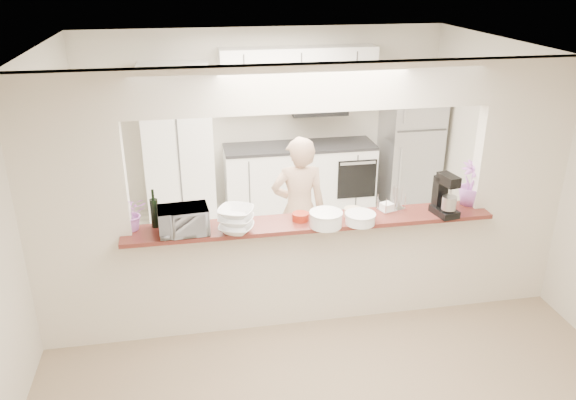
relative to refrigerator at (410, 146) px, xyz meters
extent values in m
plane|color=#9D896A|center=(-2.05, -2.65, -0.85)|extent=(6.00, 6.00, 0.00)
cube|color=silver|center=(-2.05, -1.10, -0.84)|extent=(5.00, 2.90, 0.01)
cube|color=silver|center=(-4.10, -2.65, 0.40)|extent=(0.90, 0.15, 2.50)
cube|color=silver|center=(0.00, -2.65, 0.40)|extent=(0.90, 0.15, 2.50)
cube|color=silver|center=(-2.05, -2.65, 1.45)|extent=(3.20, 0.15, 0.40)
cube|color=silver|center=(-2.05, -2.65, -0.32)|extent=(3.20, 0.15, 1.05)
cube|color=maroon|center=(-2.05, -2.70, 0.22)|extent=(3.40, 0.38, 0.04)
cube|color=white|center=(-3.25, 0.05, 0.20)|extent=(0.90, 0.60, 2.10)
cube|color=white|center=(-1.60, 0.05, -0.40)|extent=(2.10, 0.60, 0.90)
cube|color=#2C2C2F|center=(-1.60, 0.05, 0.07)|extent=(2.10, 0.62, 0.04)
cube|color=white|center=(-1.60, 0.18, 1.02)|extent=(2.10, 0.35, 0.75)
cube|color=black|center=(-1.35, 0.07, 0.59)|extent=(0.75, 0.45, 0.12)
cube|color=black|center=(-0.85, -0.25, -0.35)|extent=(0.55, 0.02, 0.55)
cube|color=#B6B7BB|center=(0.00, 0.00, 0.00)|extent=(0.75, 0.70, 1.70)
imported|color=#E87BD5|center=(-3.65, -2.60, 0.40)|extent=(0.31, 0.28, 0.31)
cylinder|color=black|center=(-3.45, -2.58, 0.36)|extent=(0.07, 0.07, 0.25)
cylinder|color=black|center=(-3.45, -2.58, 0.53)|extent=(0.02, 0.02, 0.09)
cylinder|color=black|center=(-3.45, -2.58, 0.37)|extent=(0.07, 0.07, 0.26)
cylinder|color=black|center=(-3.45, -2.58, 0.55)|extent=(0.02, 0.02, 0.09)
imported|color=#ABABB0|center=(-3.20, -2.75, 0.36)|extent=(0.45, 0.32, 0.24)
imported|color=white|center=(-2.75, -2.82, 0.35)|extent=(0.39, 0.39, 0.22)
cylinder|color=white|center=(-1.95, -2.84, 0.30)|extent=(0.29, 0.29, 0.13)
cylinder|color=white|center=(-1.95, -2.84, 0.37)|extent=(0.30, 0.30, 0.01)
cylinder|color=white|center=(-1.63, -2.84, 0.28)|extent=(0.27, 0.27, 0.09)
cylinder|color=white|center=(-1.63, -2.84, 0.33)|extent=(0.28, 0.28, 0.01)
cylinder|color=maroon|center=(-2.15, -2.68, 0.28)|extent=(0.15, 0.15, 0.07)
cylinder|color=#C5AF8B|center=(-1.65, -2.68, 0.28)|extent=(0.17, 0.17, 0.08)
cube|color=silver|center=(-1.25, -2.60, 0.25)|extent=(0.28, 0.22, 0.02)
cube|color=white|center=(-1.25, -2.60, 0.29)|extent=(0.13, 0.13, 0.06)
cube|color=black|center=(-0.80, -2.80, 0.27)|extent=(0.22, 0.29, 0.07)
cube|color=black|center=(-0.82, -2.71, 0.45)|extent=(0.13, 0.11, 0.29)
cube|color=black|center=(-0.80, -2.81, 0.59)|extent=(0.15, 0.25, 0.10)
cylinder|color=#B7B7BC|center=(-0.79, -2.86, 0.38)|extent=(0.13, 0.13, 0.12)
imported|color=#C96CCA|center=(-0.45, -2.60, 0.46)|extent=(0.26, 0.26, 0.43)
imported|color=tan|center=(-2.00, -1.85, -0.04)|extent=(0.60, 0.40, 1.63)
camera|label=1|loc=(-3.10, -7.25, 2.41)|focal=35.00mm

